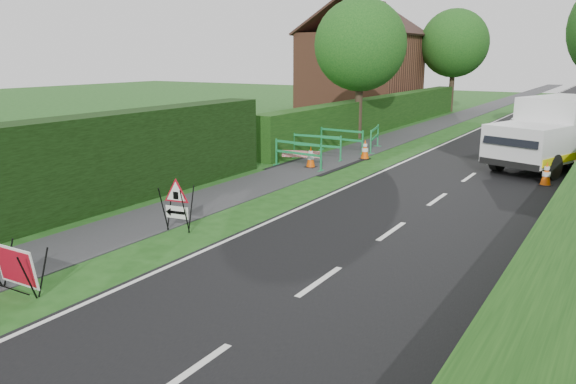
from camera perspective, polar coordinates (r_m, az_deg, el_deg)
The scene contains 22 objects.
ground at distance 10.93m, azimuth -11.08°, elevation -8.05°, with size 120.00×120.00×0.00m, color #1B4614.
road_surface at distance 42.80m, azimuth 25.72°, elevation 7.01°, with size 6.00×90.00×0.02m, color black.
footpath at distance 43.72m, azimuth 18.51°, elevation 7.77°, with size 2.00×90.00×0.02m, color #2D2D30.
hedge_west_near at distance 14.64m, azimuth -25.68°, elevation -3.55°, with size 1.10×18.00×2.50m, color black.
hedge_west_far at distance 31.98m, azimuth 9.46°, elevation 6.34°, with size 1.00×24.00×1.80m, color #14380F.
house_west at distance 41.08m, azimuth 7.40°, elevation 12.06°, with size 7.50×7.40×7.88m.
tree_nw at distance 27.91m, azimuth 7.37°, elevation 14.59°, with size 4.40×4.40×6.70m.
tree_fw at distance 42.98m, azimuth 16.56°, elevation 14.27°, with size 4.80×4.80×7.24m.
red_rect_sign at distance 10.73m, azimuth -25.91°, elevation -6.88°, with size 1.01×0.62×0.84m.
triangle_sign at distance 13.15m, azimuth -11.39°, elevation -0.91°, with size 0.84×0.84×1.07m.
works_van at distance 22.39m, azimuth 25.42°, elevation 5.59°, with size 3.81×5.95×2.54m.
traffic_cone_0 at distance 19.41m, azimuth 24.77°, elevation 1.72°, with size 0.38×0.38×0.79m.
traffic_cone_1 at distance 20.90m, azimuth 27.22°, elevation 2.24°, with size 0.38×0.38×0.79m.
traffic_cone_2 at distance 23.35m, azimuth 26.27°, elevation 3.40°, with size 0.38×0.38×0.79m.
traffic_cone_3 at distance 20.53m, azimuth 2.32°, elevation 3.57°, with size 0.38×0.38×0.79m.
traffic_cone_4 at distance 22.40m, azimuth 7.83°, elevation 4.31°, with size 0.38×0.38×0.79m.
ped_barrier_0 at distance 20.36m, azimuth 1.03°, elevation 4.17°, with size 2.08×0.54×1.00m.
ped_barrier_1 at distance 22.16m, azimuth 2.94°, elevation 4.94°, with size 2.09×0.58×1.00m.
ped_barrier_2 at distance 23.93m, azimuth 5.47°, elevation 5.55°, with size 2.08×0.47×1.00m.
ped_barrier_3 at distance 24.61m, azimuth 8.79°, elevation 5.68°, with size 0.85×2.08×1.00m.
redwhite_plank at distance 20.89m, azimuth 1.40°, elevation 2.66°, with size 1.50×0.04×0.25m, color red.
hatchback_car at distance 34.45m, azimuth 23.86°, elevation 6.95°, with size 1.50×3.74×1.27m, color white.
Camera 1 is at (7.00, -7.38, 4.01)m, focal length 35.00 mm.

